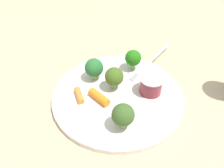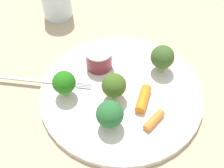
{
  "view_description": "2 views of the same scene",
  "coord_description": "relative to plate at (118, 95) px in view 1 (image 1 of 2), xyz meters",
  "views": [
    {
      "loc": [
        0.1,
        -0.35,
        0.37
      ],
      "look_at": [
        -0.02,
        0.01,
        0.03
      ],
      "focal_mm": 36.06,
      "sensor_mm": 36.0,
      "label": 1
    },
    {
      "loc": [
        -0.33,
        0.09,
        0.43
      ],
      "look_at": [
        0.01,
        0.01,
        0.02
      ],
      "focal_mm": 47.29,
      "sensor_mm": 36.0,
      "label": 2
    }
  ],
  "objects": [
    {
      "name": "carrot_stick_0",
      "position": [
        -0.08,
        -0.04,
        0.01
      ],
      "size": [
        0.04,
        0.04,
        0.01
      ],
      "primitive_type": "cylinder",
      "rotation": [
        1.57,
        0.0,
        3.79
      ],
      "color": "orange",
      "rests_on": "plate"
    },
    {
      "name": "broccoli_floret_1",
      "position": [
        -0.07,
        0.04,
        0.04
      ],
      "size": [
        0.04,
        0.04,
        0.05
      ],
      "color": "#91B666",
      "rests_on": "plate"
    },
    {
      "name": "ground_plane",
      "position": [
        0.0,
        0.0,
        -0.01
      ],
      "size": [
        2.4,
        2.4,
        0.0
      ],
      "primitive_type": "plane",
      "color": "tan"
    },
    {
      "name": "carrot_stick_1",
      "position": [
        -0.03,
        -0.03,
        0.01
      ],
      "size": [
        0.06,
        0.04,
        0.02
      ],
      "primitive_type": "cylinder",
      "rotation": [
        1.57,
        0.0,
        4.21
      ],
      "color": "orange",
      "rests_on": "plate"
    },
    {
      "name": "broccoli_floret_3",
      "position": [
        0.03,
        -0.09,
        0.04
      ],
      "size": [
        0.04,
        0.04,
        0.06
      ],
      "color": "#94B066",
      "rests_on": "plate"
    },
    {
      "name": "broccoli_floret_2",
      "position": [
        -0.01,
        0.02,
        0.04
      ],
      "size": [
        0.04,
        0.04,
        0.06
      ],
      "color": "#88BA68",
      "rests_on": "plate"
    },
    {
      "name": "sauce_cup",
      "position": [
        0.07,
        0.03,
        0.03
      ],
      "size": [
        0.05,
        0.05,
        0.04
      ],
      "color": "maroon",
      "rests_on": "plate"
    },
    {
      "name": "broccoli_floret_0",
      "position": [
        0.01,
        0.1,
        0.04
      ],
      "size": [
        0.04,
        0.04,
        0.05
      ],
      "color": "#86B567",
      "rests_on": "plate"
    },
    {
      "name": "fork",
      "position": [
        0.05,
        0.14,
        0.01
      ],
      "size": [
        0.08,
        0.19,
        0.0
      ],
      "color": "#B8B9BB",
      "rests_on": "plate"
    },
    {
      "name": "plate",
      "position": [
        0.0,
        0.0,
        0.0
      ],
      "size": [
        0.3,
        0.3,
        0.01
      ],
      "primitive_type": "cylinder",
      "color": "silver",
      "rests_on": "ground_plane"
    }
  ]
}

